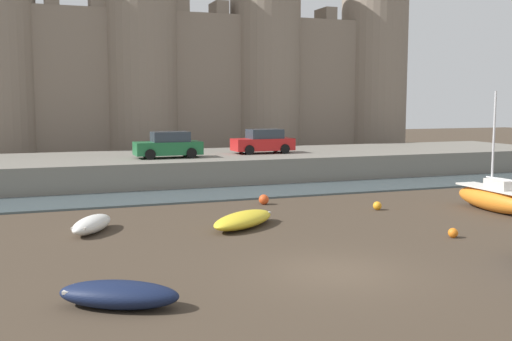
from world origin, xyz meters
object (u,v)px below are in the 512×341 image
rowboat_foreground_centre (243,219)px  rowboat_midflat_left (119,294)px  sailboat_midflat_right (495,198)px  mooring_buoy_near_channel (264,200)px  rowboat_near_channel_right (92,224)px  mooring_buoy_mid_mud (453,233)px  car_quay_centre_east (169,145)px  car_quay_east (263,142)px  mooring_buoy_near_shore (377,206)px

rowboat_foreground_centre → rowboat_midflat_left: bearing=-126.9°
rowboat_foreground_centre → sailboat_midflat_right: (12.08, -0.65, 0.31)m
rowboat_midflat_left → mooring_buoy_near_channel: 15.38m
rowboat_foreground_centre → sailboat_midflat_right: size_ratio=0.68×
rowboat_near_channel_right → mooring_buoy_mid_mud: 13.76m
rowboat_near_channel_right → rowboat_midflat_left: bearing=-90.8°
rowboat_near_channel_right → rowboat_foreground_centre: bearing=-10.8°
rowboat_near_channel_right → mooring_buoy_near_channel: (8.54, 3.67, -0.09)m
rowboat_near_channel_right → car_quay_centre_east: bearing=66.0°
rowboat_midflat_left → mooring_buoy_mid_mud: size_ratio=8.79×
car_quay_east → car_quay_centre_east: bearing=-170.5°
mooring_buoy_near_shore → car_quay_east: car_quay_east is taller
rowboat_near_channel_right → car_quay_centre_east: size_ratio=0.71×
rowboat_foreground_centre → car_quay_east: car_quay_east is taller
rowboat_foreground_centre → sailboat_midflat_right: bearing=-3.1°
mooring_buoy_near_channel → mooring_buoy_mid_mud: 10.08m
rowboat_near_channel_right → mooring_buoy_near_shore: bearing=1.9°
mooring_buoy_near_shore → mooring_buoy_near_channel: 5.52m
mooring_buoy_near_shore → car_quay_centre_east: (-7.25, 12.52, 2.17)m
rowboat_midflat_left → car_quay_east: car_quay_east is taller
rowboat_foreground_centre → mooring_buoy_mid_mud: bearing=-33.5°
sailboat_midflat_right → mooring_buoy_mid_mud: 6.57m
car_quay_centre_east → mooring_buoy_mid_mud: bearing=-69.8°
rowboat_foreground_centre → car_quay_centre_east: car_quay_centre_east is taller
mooring_buoy_mid_mud → rowboat_foreground_centre: bearing=146.5°
sailboat_midflat_right → car_quay_centre_east: size_ratio=1.34×
mooring_buoy_near_shore → mooring_buoy_mid_mud: size_ratio=1.09×
rowboat_midflat_left → sailboat_midflat_right: bearing=22.0°
car_quay_centre_east → rowboat_near_channel_right: bearing=-114.0°
rowboat_foreground_centre → sailboat_midflat_right: 12.10m
rowboat_near_channel_right → mooring_buoy_near_shore: (13.01, 0.43, -0.14)m
car_quay_east → car_quay_centre_east: same height
rowboat_midflat_left → rowboat_near_channel_right: size_ratio=1.10×
rowboat_near_channel_right → mooring_buoy_near_channel: bearing=23.2°
mooring_buoy_near_shore → car_quay_centre_east: car_quay_centre_east is taller
mooring_buoy_mid_mud → car_quay_east: (-0.13, 19.64, 2.19)m
rowboat_midflat_left → mooring_buoy_mid_mud: rowboat_midflat_left is taller
mooring_buoy_mid_mud → car_quay_centre_east: (-6.83, 18.52, 2.19)m
mooring_buoy_mid_mud → car_quay_centre_east: 19.86m
rowboat_midflat_left → rowboat_near_channel_right: bearing=89.2°
mooring_buoy_near_channel → car_quay_east: bearing=69.4°
rowboat_near_channel_right → mooring_buoy_near_shore: 13.02m
sailboat_midflat_right → car_quay_east: sailboat_midflat_right is taller
mooring_buoy_near_channel → car_quay_centre_east: car_quay_centre_east is taller
rowboat_foreground_centre → mooring_buoy_near_channel: 5.49m
rowboat_foreground_centre → car_quay_centre_east: (-0.08, 14.06, 2.05)m
rowboat_midflat_left → mooring_buoy_mid_mud: 13.17m
rowboat_foreground_centre → mooring_buoy_mid_mud: size_ratio=10.22×
rowboat_foreground_centre → rowboat_near_channel_right: bearing=169.2°
sailboat_midflat_right → mooring_buoy_mid_mud: bearing=-144.5°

